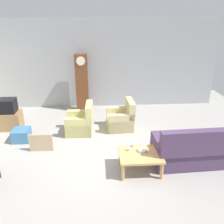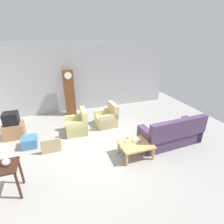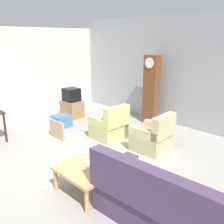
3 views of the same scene
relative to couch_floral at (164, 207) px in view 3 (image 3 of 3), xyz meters
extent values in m
plane|color=#999691|center=(-2.11, 0.47, -0.35)|extent=(10.40, 10.40, 0.00)
cube|color=#9EA0A5|center=(-2.11, 4.07, 1.25)|extent=(8.40, 0.16, 3.20)
cube|color=silver|center=(-6.31, 0.87, 1.09)|extent=(0.12, 6.40, 2.88)
cube|color=#4C3856|center=(0.00, 0.07, -0.13)|extent=(2.14, 0.94, 0.44)
cube|color=#4C3856|center=(0.01, -0.29, 0.39)|extent=(2.11, 0.30, 0.60)
cube|color=#4C3856|center=(-0.93, 0.02, -0.01)|extent=(0.28, 0.85, 0.68)
cube|color=#C6B284|center=(0.47, 0.14, 0.27)|extent=(0.38, 0.19, 0.36)
cube|color=#9E8966|center=(-0.48, 0.09, 0.27)|extent=(0.37, 0.17, 0.36)
cube|color=#CCC67A|center=(-2.94, 1.78, -0.15)|extent=(0.78, 0.78, 0.40)
cube|color=#CCC67A|center=(-2.62, 1.77, 0.31)|extent=(0.20, 0.76, 0.52)
cube|color=#CCC67A|center=(-2.93, 2.08, -0.05)|extent=(0.76, 0.18, 0.60)
cube|color=#CCC67A|center=(-2.95, 1.48, -0.05)|extent=(0.76, 0.18, 0.60)
cube|color=#C8B682|center=(-1.69, 1.98, -0.15)|extent=(0.80, 0.80, 0.40)
cube|color=#C8B682|center=(-1.37, 2.00, 0.31)|extent=(0.23, 0.77, 0.52)
cube|color=#C8B682|center=(-1.71, 2.28, -0.05)|extent=(0.77, 0.21, 0.60)
cube|color=#C8B682|center=(-1.68, 1.68, -0.05)|extent=(0.77, 0.21, 0.60)
cube|color=tan|center=(-1.43, -0.21, 0.07)|extent=(0.96, 0.76, 0.05)
cylinder|color=tan|center=(-1.86, -0.53, -0.15)|extent=(0.07, 0.07, 0.40)
cylinder|color=tan|center=(-1.01, -0.53, -0.15)|extent=(0.07, 0.07, 0.40)
cylinder|color=tan|center=(-1.86, 0.11, -0.15)|extent=(0.07, 0.07, 0.40)
cylinder|color=tan|center=(-1.01, 0.11, -0.15)|extent=(0.07, 0.07, 0.40)
cylinder|color=#381E14|center=(-4.56, -0.27, 0.02)|extent=(0.06, 0.06, 0.75)
cube|color=brown|center=(-2.91, 3.56, 0.69)|extent=(0.44, 0.28, 2.08)
cylinder|color=silver|center=(-2.91, 3.40, 1.50)|extent=(0.30, 0.02, 0.30)
cube|color=#997047|center=(-5.10, 2.18, -0.07)|extent=(0.68, 0.52, 0.55)
cube|color=black|center=(-5.10, 2.18, 0.41)|extent=(0.48, 0.44, 0.42)
cube|color=tan|center=(-3.86, 0.79, -0.11)|extent=(0.60, 0.05, 0.48)
cube|color=teal|center=(-4.54, 1.39, -0.18)|extent=(0.46, 0.47, 0.35)
cylinder|color=white|center=(-1.67, -0.06, 0.14)|extent=(0.07, 0.07, 0.08)
cylinder|color=silver|center=(-1.55, 0.10, 0.14)|extent=(0.07, 0.07, 0.09)
cylinder|color=white|center=(-1.37, -0.11, 0.13)|extent=(0.20, 0.20, 0.06)
camera|label=1|loc=(-2.35, -4.71, 3.03)|focal=38.17mm
camera|label=2|loc=(-3.52, -4.08, 3.06)|focal=27.71mm
camera|label=3|loc=(1.59, -2.57, 2.23)|focal=40.61mm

